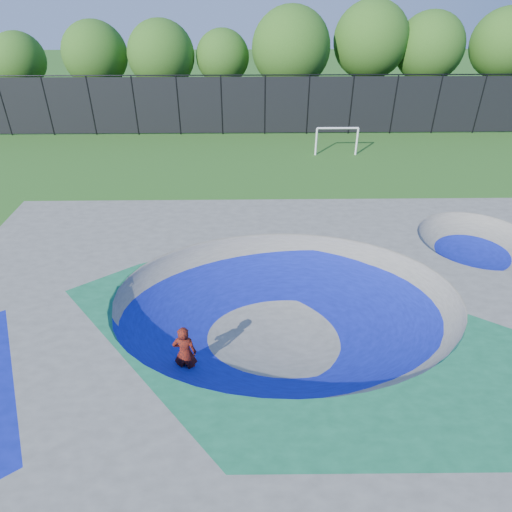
% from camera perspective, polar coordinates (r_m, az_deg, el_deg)
% --- Properties ---
extents(ground, '(120.00, 120.00, 0.00)m').
position_cam_1_polar(ground, '(15.25, 3.60, -9.57)').
color(ground, '#275C19').
rests_on(ground, ground).
extents(skate_deck, '(22.00, 14.00, 1.50)m').
position_cam_1_polar(skate_deck, '(14.75, 3.69, -7.41)').
color(skate_deck, gray).
rests_on(skate_deck, ground).
extents(skater, '(0.70, 0.48, 1.86)m').
position_cam_1_polar(skater, '(13.38, -8.87, -11.87)').
color(skater, '#AB230D').
rests_on(skater, ground).
extents(skateboard, '(0.81, 0.36, 0.05)m').
position_cam_1_polar(skateboard, '(14.02, -8.55, -14.52)').
color(skateboard, black).
rests_on(skateboard, ground).
extents(soccer_goal, '(2.68, 0.12, 1.77)m').
position_cam_1_polar(soccer_goal, '(29.85, 10.11, 14.56)').
color(soccer_goal, white).
rests_on(soccer_goal, ground).
extents(fence, '(48.09, 0.09, 4.04)m').
position_cam_1_polar(fence, '(33.29, 1.13, 18.46)').
color(fence, black).
rests_on(fence, ground).
extents(treeline, '(52.11, 7.04, 8.26)m').
position_cam_1_polar(treeline, '(38.47, 9.23, 24.26)').
color(treeline, '#4F3527').
rests_on(treeline, ground).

